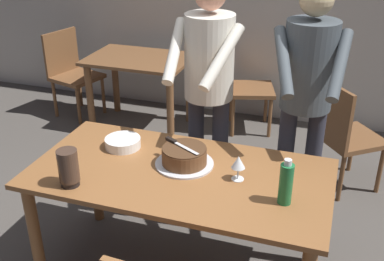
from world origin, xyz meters
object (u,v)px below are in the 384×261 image
at_px(wine_glass_near, 238,163).
at_px(person_cutting_cake, 208,80).
at_px(cake_knife, 175,143).
at_px(background_chair_1, 71,70).
at_px(plate_stack, 123,143).
at_px(background_chair_3, 344,133).
at_px(main_dining_table, 180,188).
at_px(background_table, 140,73).
at_px(water_bottle, 286,183).
at_px(person_standing_beside, 307,89).
at_px(hurricane_lamp, 68,168).
at_px(cake_on_platter, 184,157).
at_px(background_chair_2, 244,84).

xyz_separation_m(wine_glass_near, person_cutting_cake, (-0.36, 0.62, 0.22)).
height_order(cake_knife, background_chair_1, background_chair_1).
relative_size(plate_stack, background_chair_3, 0.24).
relative_size(main_dining_table, background_table, 1.69).
bearing_deg(main_dining_table, wine_glass_near, 4.46).
relative_size(water_bottle, person_cutting_cake, 0.15).
height_order(cake_knife, water_bottle, water_bottle).
xyz_separation_m(water_bottle, person_standing_beside, (-0.01, 0.79, 0.21)).
height_order(cake_knife, hurricane_lamp, hurricane_lamp).
bearing_deg(background_chair_1, cake_knife, -44.82).
height_order(plate_stack, water_bottle, water_bottle).
bearing_deg(background_chair_1, background_chair_3, -12.58).
distance_m(person_cutting_cake, background_chair_3, 1.29).
distance_m(plate_stack, person_standing_beside, 1.19).
xyz_separation_m(plate_stack, person_cutting_cake, (0.41, 0.47, 0.30)).
xyz_separation_m(cake_knife, person_cutting_cake, (0.04, 0.52, 0.21)).
bearing_deg(plate_stack, background_table, 111.34).
distance_m(water_bottle, background_table, 2.68).
height_order(cake_on_platter, background_chair_1, background_chair_1).
relative_size(hurricane_lamp, background_table, 0.21).
xyz_separation_m(cake_knife, person_standing_beside, (0.66, 0.55, 0.21)).
distance_m(water_bottle, background_chair_3, 1.55).
height_order(cake_knife, person_standing_beside, person_standing_beside).
height_order(person_standing_beside, background_chair_2, person_standing_beside).
distance_m(plate_stack, background_table, 1.89).
distance_m(main_dining_table, plate_stack, 0.48).
bearing_deg(background_chair_1, plate_stack, -50.23).
bearing_deg(hurricane_lamp, water_bottle, 10.18).
relative_size(main_dining_table, background_chair_1, 1.88).
height_order(cake_on_platter, cake_knife, cake_knife).
bearing_deg(cake_knife, person_standing_beside, 39.78).
bearing_deg(water_bottle, plate_stack, 164.77).
relative_size(person_cutting_cake, background_chair_2, 1.91).
xyz_separation_m(wine_glass_near, background_chair_2, (-0.45, 2.16, -0.36)).
bearing_deg(cake_on_platter, plate_stack, 168.90).
bearing_deg(person_cutting_cake, plate_stack, -130.52).
xyz_separation_m(person_standing_beside, background_table, (-1.72, 1.25, -0.50)).
bearing_deg(background_table, cake_on_platter, -58.76).
height_order(wine_glass_near, background_chair_1, background_chair_1).
bearing_deg(person_standing_beside, cake_knife, -140.22).
xyz_separation_m(person_cutting_cake, background_chair_1, (-1.92, 1.35, -0.58)).
bearing_deg(cake_knife, cake_on_platter, -29.27).
bearing_deg(person_standing_beside, hurricane_lamp, -138.29).
distance_m(wine_glass_near, background_chair_2, 2.24).
bearing_deg(cake_on_platter, background_chair_3, 55.67).
xyz_separation_m(water_bottle, background_chair_3, (0.26, 1.48, -0.37)).
distance_m(water_bottle, background_chair_1, 3.33).
relative_size(plate_stack, hurricane_lamp, 1.05).
relative_size(wine_glass_near, background_chair_3, 0.16).
bearing_deg(main_dining_table, plate_stack, 158.94).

